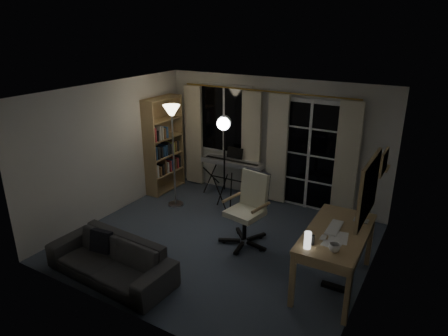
# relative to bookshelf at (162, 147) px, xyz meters

# --- Properties ---
(floor) EXTENTS (4.50, 4.00, 0.02)m
(floor) POSITION_rel_bookshelf_xyz_m (2.12, -1.27, -0.94)
(floor) COLOR #3B4556
(floor) RESTS_ON ground
(window) EXTENTS (1.20, 0.08, 1.40)m
(window) POSITION_rel_bookshelf_xyz_m (1.07, 0.71, 0.57)
(window) COLOR white
(window) RESTS_ON floor
(french_door) EXTENTS (1.32, 0.09, 2.11)m
(french_door) POSITION_rel_bookshelf_xyz_m (2.87, 0.71, 0.10)
(french_door) COLOR white
(french_door) RESTS_ON floor
(curtains) EXTENTS (3.60, 0.07, 2.13)m
(curtains) POSITION_rel_bookshelf_xyz_m (1.99, 0.61, 0.17)
(curtains) COLOR gold
(curtains) RESTS_ON floor
(bookshelf) EXTENTS (0.33, 0.91, 1.95)m
(bookshelf) POSITION_rel_bookshelf_xyz_m (0.00, 0.00, 0.00)
(bookshelf) COLOR #A78458
(bookshelf) RESTS_ON floor
(torchiere_lamp) EXTENTS (0.41, 0.41, 1.96)m
(torchiere_lamp) POSITION_rel_bookshelf_xyz_m (0.68, -0.50, 0.65)
(torchiere_lamp) COLOR #B2B2B7
(torchiere_lamp) RESTS_ON floor
(keyboard_piano) EXTENTS (1.29, 0.63, 0.93)m
(keyboard_piano) POSITION_rel_bookshelf_xyz_m (1.41, 0.43, -0.22)
(keyboard_piano) COLOR black
(keyboard_piano) RESTS_ON floor
(studio_light) EXTENTS (0.42, 0.43, 1.86)m
(studio_light) POSITION_rel_bookshelf_xyz_m (1.62, -0.25, 0.56)
(studio_light) COLOR black
(studio_light) RESTS_ON floor
(office_chair) EXTENTS (0.80, 0.79, 1.16)m
(office_chair) POSITION_rel_bookshelf_xyz_m (2.52, -0.97, -0.25)
(office_chair) COLOR black
(office_chair) RESTS_ON floor
(desk) EXTENTS (0.79, 1.52, 0.80)m
(desk) POSITION_rel_bookshelf_xyz_m (4.00, -1.41, -0.22)
(desk) COLOR #A58054
(desk) RESTS_ON floor
(monitor) EXTENTS (0.20, 0.58, 0.50)m
(monitor) POSITION_rel_bookshelf_xyz_m (4.20, -0.96, 0.18)
(monitor) COLOR silver
(monitor) RESTS_ON desk
(desk_clutter) EXTENTS (0.46, 0.92, 1.02)m
(desk_clutter) POSITION_rel_bookshelf_xyz_m (3.94, -1.65, -0.30)
(desk_clutter) COLOR white
(desk_clutter) RESTS_ON desk
(mug) EXTENTS (0.13, 0.11, 0.13)m
(mug) POSITION_rel_bookshelf_xyz_m (4.10, -1.91, -0.06)
(mug) COLOR silver
(mug) RESTS_ON desk
(wall_mirror) EXTENTS (0.04, 0.94, 0.74)m
(wall_mirror) POSITION_rel_bookshelf_xyz_m (4.35, -1.62, 0.62)
(wall_mirror) COLOR #A78458
(wall_mirror) RESTS_ON floor
(framed_print) EXTENTS (0.03, 0.42, 0.32)m
(framed_print) POSITION_rel_bookshelf_xyz_m (4.35, -0.72, 0.67)
(framed_print) COLOR #A78458
(framed_print) RESTS_ON floor
(wall_shelf) EXTENTS (0.16, 0.30, 0.18)m
(wall_shelf) POSITION_rel_bookshelf_xyz_m (4.28, -0.22, 0.48)
(wall_shelf) COLOR #A78458
(wall_shelf) RESTS_ON floor
(sofa) EXTENTS (1.90, 0.63, 0.73)m
(sofa) POSITION_rel_bookshelf_xyz_m (1.32, -2.81, -0.56)
(sofa) COLOR #343336
(sofa) RESTS_ON floor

